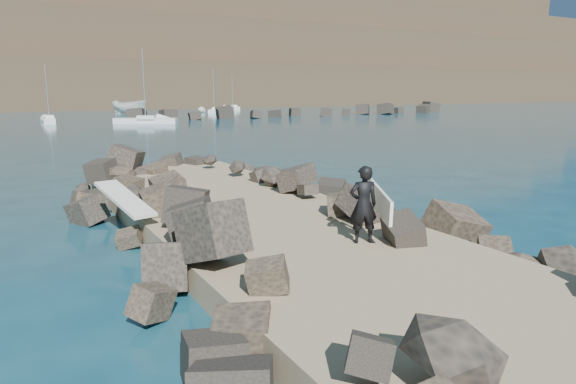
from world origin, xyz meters
The scene contains 13 objects.
ground centered at (0.00, 0.00, 0.00)m, with size 800.00×800.00×0.00m, color #0F384C.
jetty centered at (0.00, -2.00, 0.30)m, with size 6.00×26.00×0.60m, color #8C7759.
riprap_left centered at (-2.90, -1.50, 0.50)m, with size 2.60×22.00×1.00m, color black.
riprap_right centered at (2.90, -1.50, 0.50)m, with size 2.60×22.00×1.00m, color black.
breakwater_secondary centered at (35.00, 55.00, 0.60)m, with size 52.00×4.00×1.20m, color black.
headland centered at (10.00, 160.00, 16.00)m, with size 360.00×140.00×32.00m, color #2D4919.
surfboard_resting centered at (-3.29, 1.81, 1.04)m, with size 0.62×2.49×0.08m, color white.
boat_imported centered at (12.59, 74.03, 1.15)m, with size 2.25×5.98×2.31m, color white.
surfer_with_board centered at (0.92, -2.85, 1.47)m, with size 1.31×1.95×1.72m.
sailboat_d centered at (25.96, 71.10, 0.35)m, with size 4.06×6.14×7.57m.
sailboat_b centered at (-0.77, 55.51, 0.35)m, with size 1.65×5.74×6.98m.
sailboat_f centered at (34.07, 82.18, 0.35)m, with size 1.65×5.55×6.77m.
sailboat_c centered at (8.94, 48.98, 0.35)m, with size 7.05×4.91×8.67m.
Camera 1 is at (-5.92, -11.60, 3.93)m, focal length 32.00 mm.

